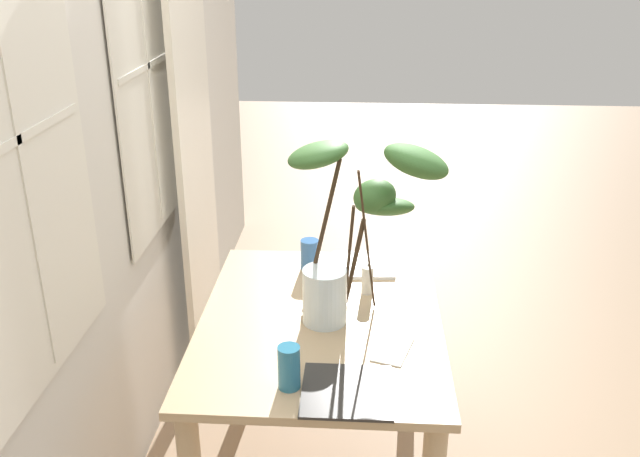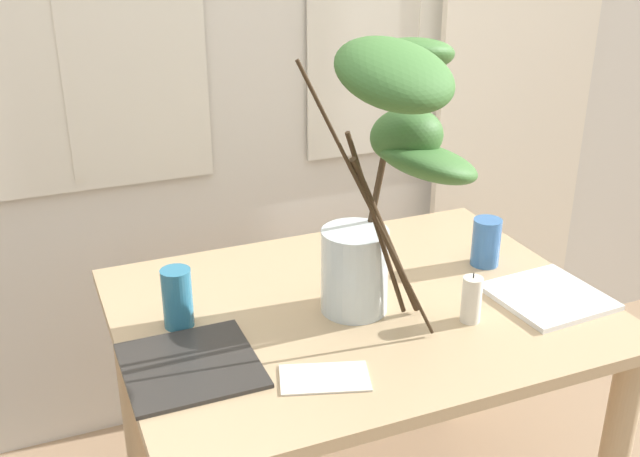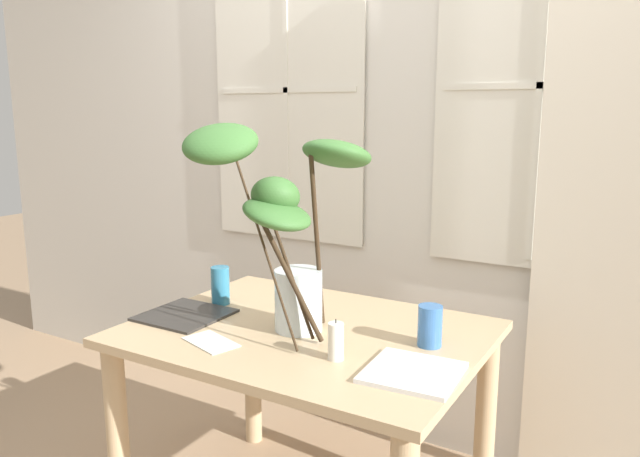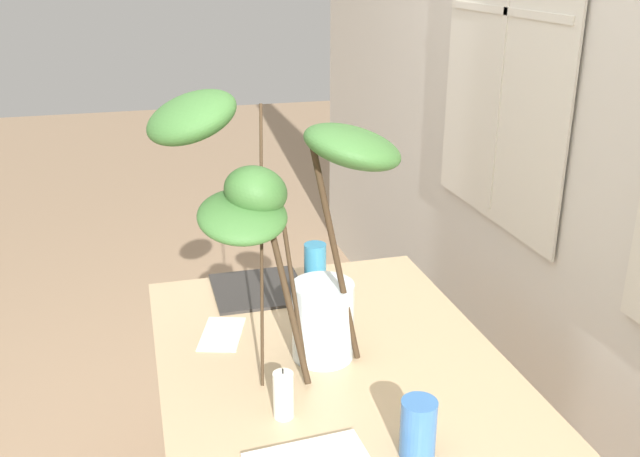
# 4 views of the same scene
# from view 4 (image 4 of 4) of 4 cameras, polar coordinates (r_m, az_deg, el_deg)

# --- Properties ---
(dining_table) EXTENTS (1.14, 0.87, 0.74)m
(dining_table) POSITION_cam_4_polar(r_m,az_deg,el_deg) (1.92, 0.87, -13.95)
(dining_table) COLOR tan
(dining_table) RESTS_ON ground
(vase_with_branches) EXTENTS (0.46, 0.59, 0.72)m
(vase_with_branches) POSITION_cam_4_polar(r_m,az_deg,el_deg) (1.64, -3.04, 0.65)
(vase_with_branches) COLOR silver
(vase_with_branches) RESTS_ON dining_table
(drinking_glass_blue_left) EXTENTS (0.07, 0.07, 0.14)m
(drinking_glass_blue_left) POSITION_cam_4_polar(r_m,az_deg,el_deg) (2.19, -0.39, -3.00)
(drinking_glass_blue_left) COLOR teal
(drinking_glass_blue_left) RESTS_ON dining_table
(drinking_glass_blue_right) EXTENTS (0.08, 0.08, 0.13)m
(drinking_glass_blue_right) POSITION_cam_4_polar(r_m,az_deg,el_deg) (1.51, 7.92, -15.67)
(drinking_glass_blue_right) COLOR #386BAD
(drinking_glass_blue_right) RESTS_ON dining_table
(plate_square_left) EXTENTS (0.28, 0.28, 0.01)m
(plate_square_left) POSITION_cam_4_polar(r_m,az_deg,el_deg) (2.20, -4.99, -4.88)
(plate_square_left) COLOR #2D2B28
(plate_square_left) RESTS_ON dining_table
(napkin_folded) EXTENTS (0.21, 0.16, 0.00)m
(napkin_folded) POSITION_cam_4_polar(r_m,az_deg,el_deg) (1.97, -7.92, -8.42)
(napkin_folded) COLOR silver
(napkin_folded) RESTS_ON dining_table
(pillar_candle) EXTENTS (0.05, 0.05, 0.12)m
(pillar_candle) POSITION_cam_4_polar(r_m,az_deg,el_deg) (1.61, -2.97, -13.27)
(pillar_candle) COLOR silver
(pillar_candle) RESTS_ON dining_table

